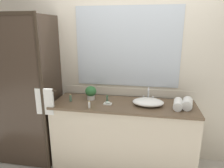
% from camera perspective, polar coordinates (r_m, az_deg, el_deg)
% --- Properties ---
extents(ground_plane, '(8.00, 8.00, 0.00)m').
position_cam_1_polar(ground_plane, '(3.04, 3.00, -21.53)').
color(ground_plane, '#B7B2A8').
extents(wall_back_with_mirror, '(4.40, 0.06, 2.60)m').
position_cam_1_polar(wall_back_with_mirror, '(2.81, 4.23, 4.80)').
color(wall_back_with_mirror, beige).
rests_on(wall_back_with_mirror, ground_plane).
extents(vanity_cabinet, '(1.80, 0.58, 0.90)m').
position_cam_1_polar(vanity_cabinet, '(2.80, 3.16, -14.03)').
color(vanity_cabinet, beige).
rests_on(vanity_cabinet, ground_plane).
extents(shower_enclosure, '(1.20, 0.59, 2.00)m').
position_cam_1_polar(shower_enclosure, '(2.82, -23.85, -2.38)').
color(shower_enclosure, '#2D2319').
rests_on(shower_enclosure, ground_plane).
extents(sink_basin, '(0.38, 0.28, 0.08)m').
position_cam_1_polar(sink_basin, '(2.56, 10.03, -5.01)').
color(sink_basin, white).
rests_on(sink_basin, vanity_cabinet).
extents(faucet, '(0.17, 0.13, 0.18)m').
position_cam_1_polar(faucet, '(2.72, 10.06, -3.43)').
color(faucet, silver).
rests_on(faucet, vanity_cabinet).
extents(potted_plant, '(0.15, 0.15, 0.18)m').
position_cam_1_polar(potted_plant, '(2.72, -5.93, -2.28)').
color(potted_plant, beige).
rests_on(potted_plant, vanity_cabinet).
extents(soap_dish, '(0.10, 0.07, 0.04)m').
position_cam_1_polar(soap_dish, '(2.57, -1.24, -5.38)').
color(soap_dish, silver).
rests_on(soap_dish, vanity_cabinet).
extents(amenity_bottle_lotion, '(0.03, 0.03, 0.08)m').
position_cam_1_polar(amenity_bottle_lotion, '(2.66, -1.36, -4.06)').
color(amenity_bottle_lotion, '#4C7056').
rests_on(amenity_bottle_lotion, vanity_cabinet).
extents(amenity_bottle_body_wash, '(0.03, 0.03, 0.09)m').
position_cam_1_polar(amenity_bottle_body_wash, '(2.46, -6.37, -5.69)').
color(amenity_bottle_body_wash, white).
rests_on(amenity_bottle_body_wash, vanity_cabinet).
extents(amenity_bottle_shampoo, '(0.03, 0.03, 0.10)m').
position_cam_1_polar(amenity_bottle_shampoo, '(2.71, -11.50, -3.78)').
color(amenity_bottle_shampoo, '#4C7056').
rests_on(amenity_bottle_shampoo, vanity_cabinet).
extents(rolled_towel_near_edge, '(0.16, 0.23, 0.12)m').
position_cam_1_polar(rolled_towel_near_edge, '(2.59, 20.26, -5.12)').
color(rolled_towel_near_edge, white).
rests_on(rolled_towel_near_edge, vanity_cabinet).
extents(rolled_towel_middle, '(0.14, 0.25, 0.10)m').
position_cam_1_polar(rolled_towel_middle, '(2.55, 17.89, -5.37)').
color(rolled_towel_middle, white).
rests_on(rolled_towel_middle, vanity_cabinet).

